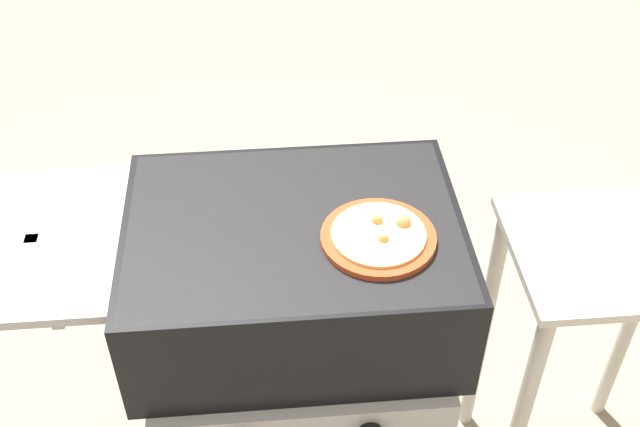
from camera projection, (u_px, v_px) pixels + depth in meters
grill at (288, 279)px, 1.56m from camera, size 0.96×0.53×0.90m
pizza_cheese at (379, 236)px, 1.42m from camera, size 0.21×0.21×0.04m
prep_table at (595, 322)px, 1.73m from camera, size 0.44×0.36×0.79m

